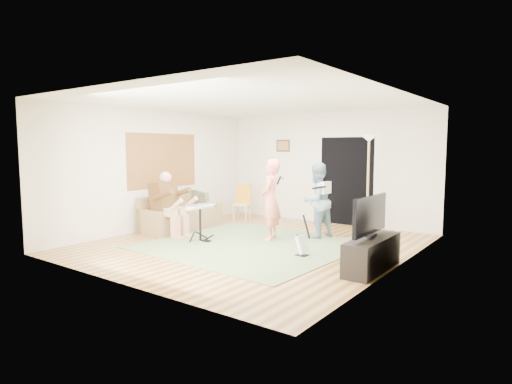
# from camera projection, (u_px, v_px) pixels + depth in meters

# --- Properties ---
(floor) EXTENTS (6.00, 6.00, 0.00)m
(floor) POSITION_uv_depth(u_px,v_px,m) (253.00, 244.00, 8.24)
(floor) COLOR brown
(floor) RESTS_ON ground
(walls) EXTENTS (5.50, 6.00, 2.70)m
(walls) POSITION_uv_depth(u_px,v_px,m) (253.00, 174.00, 8.10)
(walls) COLOR beige
(walls) RESTS_ON floor
(ceiling) EXTENTS (6.00, 6.00, 0.00)m
(ceiling) POSITION_uv_depth(u_px,v_px,m) (253.00, 102.00, 7.96)
(ceiling) COLOR white
(ceiling) RESTS_ON walls
(window_blinds) EXTENTS (0.00, 2.05, 2.05)m
(window_blinds) POSITION_uv_depth(u_px,v_px,m) (163.00, 161.00, 9.86)
(window_blinds) COLOR #9A612F
(window_blinds) RESTS_ON walls
(doorway) EXTENTS (2.10, 0.00, 2.10)m
(doorway) POSITION_uv_depth(u_px,v_px,m) (346.00, 181.00, 10.21)
(doorway) COLOR black
(doorway) RESTS_ON walls
(picture_frame) EXTENTS (0.42, 0.03, 0.32)m
(picture_frame) POSITION_uv_depth(u_px,v_px,m) (283.00, 146.00, 11.18)
(picture_frame) COLOR #3F2314
(picture_frame) RESTS_ON walls
(area_rug) EXTENTS (3.77, 3.57, 0.02)m
(area_rug) POSITION_uv_depth(u_px,v_px,m) (251.00, 245.00, 8.13)
(area_rug) COLOR #5C6F44
(area_rug) RESTS_ON floor
(sofa) EXTENTS (0.79, 1.92, 0.78)m
(sofa) POSITION_uv_depth(u_px,v_px,m) (179.00, 218.00, 9.75)
(sofa) COLOR olive
(sofa) RESTS_ON floor
(drummer) EXTENTS (0.88, 0.49, 1.35)m
(drummer) POSITION_uv_depth(u_px,v_px,m) (170.00, 211.00, 8.95)
(drummer) COLOR #563718
(drummer) RESTS_ON sofa
(drum_kit) EXTENTS (0.41, 0.73, 0.75)m
(drum_kit) POSITION_uv_depth(u_px,v_px,m) (200.00, 225.00, 8.46)
(drum_kit) COLOR black
(drum_kit) RESTS_ON floor
(singer) EXTENTS (0.58, 0.70, 1.63)m
(singer) POSITION_uv_depth(u_px,v_px,m) (270.00, 200.00, 8.54)
(singer) COLOR #F6816B
(singer) RESTS_ON floor
(microphone) EXTENTS (0.06, 0.06, 0.24)m
(microphone) POSITION_uv_depth(u_px,v_px,m) (279.00, 180.00, 8.38)
(microphone) COLOR black
(microphone) RESTS_ON singer
(guitarist) EXTENTS (0.79, 0.89, 1.54)m
(guitarist) POSITION_uv_depth(u_px,v_px,m) (317.00, 201.00, 8.74)
(guitarist) COLOR #708DA4
(guitarist) RESTS_ON floor
(guitar_held) EXTENTS (0.13, 0.60, 0.26)m
(guitar_held) POSITION_uv_depth(u_px,v_px,m) (326.00, 188.00, 8.60)
(guitar_held) COLOR silver
(guitar_held) RESTS_ON guitarist
(guitar_spare) EXTENTS (0.26, 0.23, 0.73)m
(guitar_spare) POSITION_uv_depth(u_px,v_px,m) (302.00, 244.00, 7.30)
(guitar_spare) COLOR black
(guitar_spare) RESTS_ON floor
(torchiere_lamp) EXTENTS (0.38, 0.38, 2.11)m
(torchiere_lamp) POSITION_uv_depth(u_px,v_px,m) (368.00, 167.00, 9.06)
(torchiere_lamp) COLOR black
(torchiere_lamp) RESTS_ON floor
(dining_chair) EXTENTS (0.49, 0.52, 0.90)m
(dining_chair) POSITION_uv_depth(u_px,v_px,m) (243.00, 208.00, 10.92)
(dining_chair) COLOR #CEBB86
(dining_chair) RESTS_ON floor
(tv_cabinet) EXTENTS (0.40, 1.40, 0.50)m
(tv_cabinet) POSITION_uv_depth(u_px,v_px,m) (372.00, 254.00, 6.47)
(tv_cabinet) COLOR black
(tv_cabinet) RESTS_ON floor
(television) EXTENTS (0.06, 1.17, 0.58)m
(television) POSITION_uv_depth(u_px,v_px,m) (370.00, 215.00, 6.44)
(television) COLOR black
(television) RESTS_ON tv_cabinet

